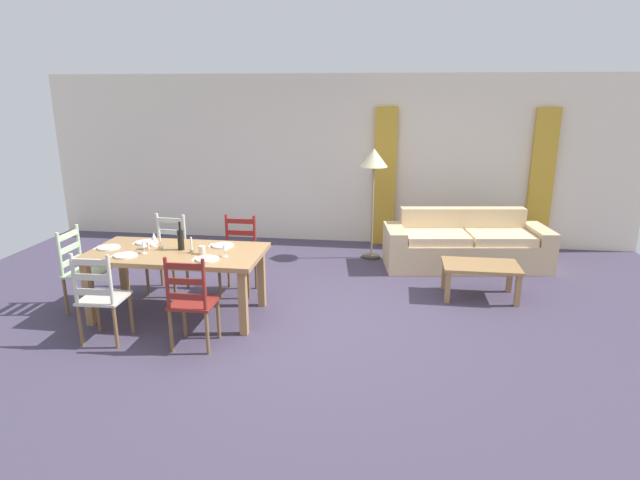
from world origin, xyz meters
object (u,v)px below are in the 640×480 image
(dining_table, at_px, (176,259))
(dining_chair_far_left, at_px, (168,254))
(dining_chair_near_right, at_px, (192,302))
(dining_chair_head_west, at_px, (82,270))
(coffee_table, at_px, (481,269))
(couch, at_px, (465,246))
(wine_glass_near_right, at_px, (225,247))
(wine_glass_near_left, at_px, (144,244))
(coffee_cup_secondary, at_px, (146,245))
(coffee_cup_primary, at_px, (202,250))
(wine_bottle, at_px, (181,239))
(standing_lamp, at_px, (374,164))
(dining_chair_far_right, at_px, (239,255))
(wine_glass_far_left, at_px, (154,237))
(dining_chair_near_left, at_px, (101,297))

(dining_table, distance_m, dining_chair_far_left, 0.85)
(dining_chair_near_right, distance_m, dining_chair_far_left, 1.69)
(dining_chair_far_left, relative_size, dining_chair_head_west, 1.00)
(coffee_table, bearing_deg, couch, 91.54)
(dining_chair_head_west, height_order, wine_glass_near_right, dining_chair_head_west)
(wine_glass_near_left, bearing_deg, coffee_cup_secondary, 108.12)
(couch, bearing_deg, coffee_cup_primary, -143.13)
(dining_chair_head_west, xyz_separation_m, wine_bottle, (1.18, 0.05, 0.39))
(coffee_table, bearing_deg, wine_bottle, -164.13)
(dining_chair_far_left, xyz_separation_m, standing_lamp, (2.46, 1.70, 0.93))
(dining_chair_far_left, bearing_deg, dining_table, -59.47)
(dining_chair_far_right, relative_size, wine_glass_near_right, 5.96)
(dining_chair_head_west, height_order, coffee_cup_primary, dining_chair_head_west)
(coffee_cup_secondary, bearing_deg, standing_lamp, 45.05)
(coffee_cup_primary, relative_size, couch, 0.04)
(dining_table, relative_size, coffee_cup_primary, 21.11)
(dining_chair_near_right, bearing_deg, coffee_cup_primary, 100.26)
(wine_bottle, bearing_deg, couch, 33.07)
(standing_lamp, bearing_deg, wine_glass_far_left, -135.95)
(dining_table, height_order, wine_bottle, wine_bottle)
(dining_chair_far_left, relative_size, wine_glass_far_left, 5.96)
(wine_glass_near_right, distance_m, coffee_table, 3.08)
(dining_chair_near_right, relative_size, couch, 0.41)
(dining_table, bearing_deg, dining_chair_near_right, -58.68)
(dining_chair_near_right, relative_size, wine_bottle, 3.04)
(wine_glass_near_left, xyz_separation_m, coffee_cup_primary, (0.62, 0.07, -0.07))
(dining_table, height_order, coffee_cup_primary, coffee_cup_primary)
(coffee_cup_primary, bearing_deg, coffee_cup_secondary, 172.74)
(dining_chair_far_right, xyz_separation_m, wine_glass_near_right, (0.13, -0.91, 0.38))
(dining_chair_far_left, height_order, couch, dining_chair_far_left)
(dining_chair_near_right, bearing_deg, dining_chair_far_right, 89.37)
(coffee_cup_secondary, bearing_deg, wine_bottle, 4.65)
(coffee_cup_primary, bearing_deg, dining_chair_head_west, 177.56)
(wine_glass_near_left, bearing_deg, dining_chair_near_left, -106.95)
(coffee_cup_secondary, relative_size, standing_lamp, 0.05)
(wine_glass_far_left, relative_size, coffee_table, 0.18)
(dining_chair_near_right, distance_m, wine_glass_near_right, 0.74)
(dining_chair_near_left, relative_size, coffee_table, 1.07)
(dining_chair_near_left, bearing_deg, dining_chair_far_left, 87.51)
(dining_chair_far_left, height_order, wine_bottle, wine_bottle)
(dining_chair_far_right, bearing_deg, dining_chair_far_left, -174.87)
(dining_chair_far_right, relative_size, wine_glass_far_left, 5.96)
(wine_glass_far_left, bearing_deg, wine_glass_near_left, -88.03)
(dining_table, relative_size, wine_glass_near_left, 11.80)
(wine_glass_far_left, xyz_separation_m, coffee_cup_secondary, (-0.04, -0.12, -0.07))
(dining_table, relative_size, wine_glass_near_right, 11.80)
(dining_chair_far_left, xyz_separation_m, wine_glass_near_left, (0.12, -0.84, 0.38))
(wine_bottle, bearing_deg, wine_glass_near_left, -151.56)
(wine_bottle, distance_m, standing_lamp, 3.14)
(dining_chair_far_left, height_order, standing_lamp, standing_lamp)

